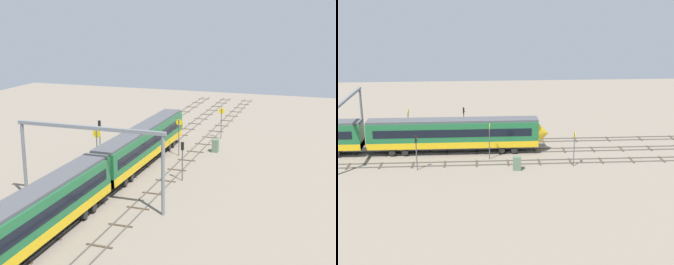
# 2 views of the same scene
# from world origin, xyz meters

# --- Properties ---
(ground_plane) EXTENTS (113.63, 113.63, 0.00)m
(ground_plane) POSITION_xyz_m (0.00, 0.00, 0.00)
(ground_plane) COLOR gray
(track_near_foreground) EXTENTS (97.63, 2.40, 0.16)m
(track_near_foreground) POSITION_xyz_m (0.00, -4.83, 0.07)
(track_near_foreground) COLOR #59544C
(track_near_foreground) RESTS_ON ground
(track_with_train) EXTENTS (97.63, 2.40, 0.16)m
(track_with_train) POSITION_xyz_m (0.00, 0.00, 0.07)
(track_with_train) COLOR #59544C
(track_with_train) RESTS_ON ground
(track_middle) EXTENTS (97.63, 2.40, 0.16)m
(track_middle) POSITION_xyz_m (0.00, 4.83, 0.07)
(track_middle) COLOR #59544C
(track_middle) RESTS_ON ground
(train) EXTENTS (50.40, 3.24, 4.80)m
(train) POSITION_xyz_m (-15.00, 0.00, 2.66)
(train) COLOR #1E6638
(train) RESTS_ON ground
(overhead_gantry) EXTENTS (0.40, 15.99, 8.25)m
(overhead_gantry) POSITION_xyz_m (-17.65, -0.05, 6.10)
(overhead_gantry) COLOR slate
(overhead_gantry) RESTS_ON ground
(speed_sign_near_foreground) EXTENTS (0.14, 0.85, 5.09)m
(speed_sign_near_foreground) POSITION_xyz_m (1.82, -3.18, 3.25)
(speed_sign_near_foreground) COLOR #4C4C51
(speed_sign_near_foreground) RESTS_ON ground
(speed_sign_mid_trackside) EXTENTS (0.14, 0.90, 4.78)m
(speed_sign_mid_trackside) POSITION_xyz_m (12.81, -6.59, 3.11)
(speed_sign_mid_trackside) COLOR #4C4C51
(speed_sign_mid_trackside) RESTS_ON ground
(speed_sign_far_trackside) EXTENTS (0.14, 1.01, 5.87)m
(speed_sign_far_trackside) POSITION_xyz_m (-9.90, 3.14, 3.85)
(speed_sign_far_trackside) COLOR #4C4C51
(speed_sign_far_trackside) RESTS_ON ground
(signal_light_trackside_approach) EXTENTS (0.31, 0.32, 4.98)m
(signal_light_trackside_approach) POSITION_xyz_m (-1.88, 6.84, 3.23)
(signal_light_trackside_approach) COLOR #4C4C51
(signal_light_trackside_approach) RESTS_ON ground
(signal_light_trackside_departure) EXTENTS (0.31, 0.32, 4.63)m
(signal_light_trackside_departure) POSITION_xyz_m (-7.68, -6.60, 3.02)
(signal_light_trackside_departure) COLOR #4C4C51
(signal_light_trackside_departure) RESTS_ON ground
(relay_cabinet) EXTENTS (1.02, 0.81, 1.83)m
(relay_cabinet) POSITION_xyz_m (5.22, -7.47, 0.91)
(relay_cabinet) COLOR #597259
(relay_cabinet) RESTS_ON ground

